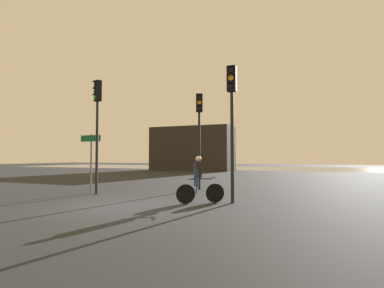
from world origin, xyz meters
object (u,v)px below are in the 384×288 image
at_px(traffic_light_near_left, 97,115).
at_px(cyclist, 199,179).
at_px(direction_sign_post, 91,154).
at_px(distant_building, 192,149).
at_px(traffic_light_center, 199,123).
at_px(traffic_light_near_right, 232,108).

bearing_deg(traffic_light_near_left, cyclist, -158.47).
relative_size(traffic_light_near_left, direction_sign_post, 1.88).
bearing_deg(distant_building, traffic_light_center, -66.82).
bearing_deg(traffic_light_center, direction_sign_post, 15.87).
relative_size(distant_building, traffic_light_center, 2.06).
height_order(traffic_light_near_right, direction_sign_post, traffic_light_near_right).
bearing_deg(traffic_light_center, cyclist, 88.06).
xyz_separation_m(traffic_light_near_left, cyclist, (4.97, -0.72, -2.55)).
height_order(traffic_light_near_right, traffic_light_center, traffic_light_near_right).
height_order(traffic_light_center, cyclist, traffic_light_center).
bearing_deg(traffic_light_near_right, direction_sign_post, -5.84).
distance_m(distant_building, traffic_light_center, 21.23).
xyz_separation_m(distant_building, direction_sign_post, (4.41, -22.64, -0.89)).
bearing_deg(cyclist, traffic_light_center, 163.23).
height_order(traffic_light_near_left, direction_sign_post, traffic_light_near_left).
height_order(distant_building, traffic_light_near_right, distant_building).
distance_m(traffic_light_near_right, traffic_light_center, 4.45).
relative_size(traffic_light_center, cyclist, 2.90).
height_order(distant_building, traffic_light_center, distant_building).
relative_size(traffic_light_near_right, traffic_light_center, 1.01).
relative_size(traffic_light_near_right, direction_sign_post, 1.83).
bearing_deg(direction_sign_post, traffic_light_near_left, 155.81).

